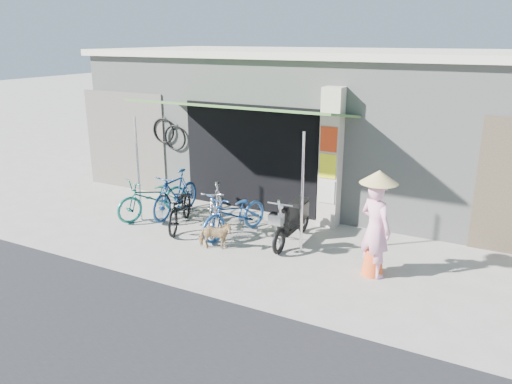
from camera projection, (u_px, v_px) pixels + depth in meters
The scene contains 13 objects.
ground at pixel (241, 258), 9.34m from camera, with size 80.00×80.00×0.00m, color #A6A095.
bicycle_shop at pixel (335, 122), 13.11m from camera, with size 12.30×5.30×3.66m.
shop_pillar at pixel (331, 159), 10.59m from camera, with size 0.42×0.44×3.00m.
awning at pixel (240, 110), 10.37m from camera, with size 4.60×1.88×2.72m.
neighbour_left at pixel (125, 141), 13.36m from camera, with size 2.60×0.06×2.60m, color #6B665B.
bike_teal at pixel (153, 197), 11.35m from camera, with size 0.63×1.82×0.95m, color #197061.
bike_blue at pixel (176, 194), 11.44m from camera, with size 0.49×1.74×1.04m, color navy.
bike_black at pixel (180, 208), 10.76m from camera, with size 0.59×1.70×0.89m, color black.
bike_silver at pixel (216, 208), 10.56m from camera, with size 0.47×1.66×1.00m, color silver.
bike_navy at pixel (235, 214), 10.31m from camera, with size 0.62×1.78×0.94m, color #1F4D92.
street_dog at pixel (215, 236), 9.67m from camera, with size 0.30×0.67×0.56m, color tan.
moped at pixel (293, 220), 9.99m from camera, with size 0.51×1.78×1.01m.
nun at pixel (376, 225), 8.44m from camera, with size 0.74×0.65×1.88m.
Camera 1 is at (4.22, -7.44, 3.97)m, focal length 35.00 mm.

